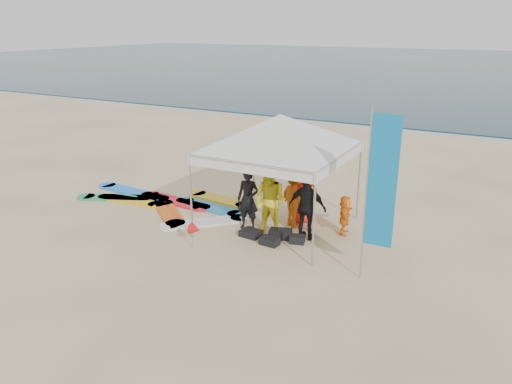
{
  "coord_description": "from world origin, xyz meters",
  "views": [
    {
      "loc": [
        5.87,
        -7.64,
        5.16
      ],
      "look_at": [
        0.35,
        2.6,
        1.2
      ],
      "focal_mm": 35.0,
      "sensor_mm": 36.0,
      "label": 1
    }
  ],
  "objects": [
    {
      "name": "canopy_tent",
      "position": [
        0.6,
        3.39,
        3.01
      ],
      "size": [
        4.58,
        4.58,
        3.46
      ],
      "color": "#A5A5A8",
      "rests_on": "ground"
    },
    {
      "name": "ocean",
      "position": [
        0.0,
        60.0,
        0.04
      ],
      "size": [
        160.0,
        84.0,
        0.08
      ],
      "primitive_type": "cube",
      "color": "#0C2633",
      "rests_on": "ground"
    },
    {
      "name": "person_seated",
      "position": [
        2.26,
        3.84,
        0.52
      ],
      "size": [
        0.5,
        1.0,
        1.03
      ],
      "primitive_type": "imported",
      "rotation": [
        0.0,
        0.0,
        1.78
      ],
      "color": "orange",
      "rests_on": "ground"
    },
    {
      "name": "person_black_a",
      "position": [
        -0.09,
        3.0,
        0.81
      ],
      "size": [
        0.63,
        0.46,
        1.62
      ],
      "primitive_type": "imported",
      "rotation": [
        0.0,
        0.0,
        0.12
      ],
      "color": "black",
      "rests_on": "ground"
    },
    {
      "name": "shoreline_foam",
      "position": [
        0.0,
        18.2,
        0.0
      ],
      "size": [
        160.0,
        1.2,
        0.01
      ],
      "primitive_type": "cube",
      "color": "silver",
      "rests_on": "ground"
    },
    {
      "name": "person_black_b",
      "position": [
        1.52,
        3.1,
        0.84
      ],
      "size": [
        1.0,
        0.44,
        1.69
      ],
      "primitive_type": "imported",
      "rotation": [
        0.0,
        0.0,
        3.11
      ],
      "color": "black",
      "rests_on": "ground"
    },
    {
      "name": "ground",
      "position": [
        0.0,
        0.0,
        0.0
      ],
      "size": [
        120.0,
        120.0,
        0.0
      ],
      "primitive_type": "plane",
      "color": "beige",
      "rests_on": "ground"
    },
    {
      "name": "person_yellow",
      "position": [
        0.62,
        2.84,
        0.92
      ],
      "size": [
        0.96,
        0.78,
        1.85
      ],
      "primitive_type": "imported",
      "rotation": [
        0.0,
        0.0,
        -0.09
      ],
      "color": "yellow",
      "rests_on": "ground"
    },
    {
      "name": "surfboard_spread",
      "position": [
        -3.08,
        3.44,
        0.04
      ],
      "size": [
        5.55,
        3.0,
        0.07
      ],
      "color": "gold",
      "rests_on": "ground"
    },
    {
      "name": "person_orange_b",
      "position": [
        1.02,
        4.09,
        0.83
      ],
      "size": [
        0.97,
        0.89,
        1.66
      ],
      "primitive_type": "imported",
      "rotation": [
        0.0,
        0.0,
        3.73
      ],
      "color": "#FF3116",
      "rests_on": "ground"
    },
    {
      "name": "gear_pile",
      "position": [
        0.81,
        2.64,
        0.1
      ],
      "size": [
        1.68,
        0.9,
        0.22
      ],
      "color": "black",
      "rests_on": "ground"
    },
    {
      "name": "marker_pennant",
      "position": [
        -0.59,
        1.31,
        0.49
      ],
      "size": [
        0.28,
        0.28,
        0.64
      ],
      "color": "#A5A5A8",
      "rests_on": "ground"
    },
    {
      "name": "person_orange_a",
      "position": [
        0.9,
        3.71,
        0.8
      ],
      "size": [
        1.19,
        1.04,
        1.6
      ],
      "primitive_type": "imported",
      "rotation": [
        0.0,
        0.0,
        2.6
      ],
      "color": "#C55B11",
      "rests_on": "ground"
    },
    {
      "name": "feather_flag",
      "position": [
        3.6,
        1.74,
        2.14
      ],
      "size": [
        0.61,
        0.04,
        3.63
      ],
      "color": "#A5A5A8",
      "rests_on": "ground"
    }
  ]
}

